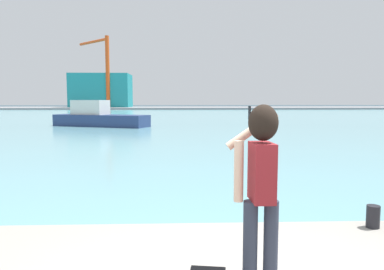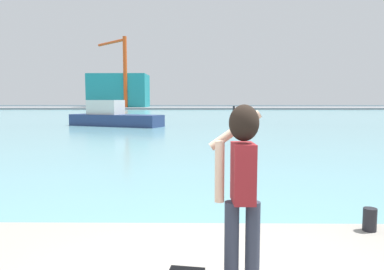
{
  "view_description": "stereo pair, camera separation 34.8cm",
  "coord_description": "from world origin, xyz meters",
  "px_view_note": "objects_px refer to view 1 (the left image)",
  "views": [
    {
      "loc": [
        -0.45,
        -3.04,
        2.26
      ],
      "look_at": [
        -0.19,
        3.91,
        1.58
      ],
      "focal_mm": 33.49,
      "sensor_mm": 36.0,
      "label": 1
    },
    {
      "loc": [
        -0.1,
        -3.04,
        2.26
      ],
      "look_at": [
        -0.19,
        3.91,
        1.58
      ],
      "focal_mm": 33.49,
      "sensor_mm": 36.0,
      "label": 2
    }
  ],
  "objects_px": {
    "boat_moored": "(98,117)",
    "warehouse_left": "(102,91)",
    "port_crane": "(104,64)",
    "person_photographer": "(261,176)",
    "harbor_bollard": "(373,217)"
  },
  "relations": [
    {
      "from": "harbor_bollard",
      "to": "port_crane",
      "type": "relative_size",
      "value": 0.02
    },
    {
      "from": "harbor_bollard",
      "to": "warehouse_left",
      "type": "relative_size",
      "value": 0.02
    },
    {
      "from": "harbor_bollard",
      "to": "port_crane",
      "type": "xyz_separation_m",
      "value": [
        -21.69,
        88.28,
        10.86
      ]
    },
    {
      "from": "person_photographer",
      "to": "boat_moored",
      "type": "xyz_separation_m",
      "value": [
        -7.68,
        27.78,
        -0.75
      ]
    },
    {
      "from": "boat_moored",
      "to": "warehouse_left",
      "type": "relative_size",
      "value": 0.57
    },
    {
      "from": "person_photographer",
      "to": "harbor_bollard",
      "type": "bearing_deg",
      "value": -54.59
    },
    {
      "from": "person_photographer",
      "to": "boat_moored",
      "type": "height_order",
      "value": "boat_moored"
    },
    {
      "from": "boat_moored",
      "to": "warehouse_left",
      "type": "xyz_separation_m",
      "value": [
        -13.59,
        65.77,
        3.99
      ]
    },
    {
      "from": "warehouse_left",
      "to": "port_crane",
      "type": "height_order",
      "value": "port_crane"
    },
    {
      "from": "warehouse_left",
      "to": "port_crane",
      "type": "relative_size",
      "value": 0.85
    },
    {
      "from": "boat_moored",
      "to": "warehouse_left",
      "type": "distance_m",
      "value": 67.27
    },
    {
      "from": "boat_moored",
      "to": "warehouse_left",
      "type": "height_order",
      "value": "warehouse_left"
    },
    {
      "from": "port_crane",
      "to": "warehouse_left",
      "type": "bearing_deg",
      "value": 111.79
    },
    {
      "from": "boat_moored",
      "to": "port_crane",
      "type": "height_order",
      "value": "port_crane"
    },
    {
      "from": "port_crane",
      "to": "person_photographer",
      "type": "bearing_deg",
      "value": -77.59
    }
  ]
}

